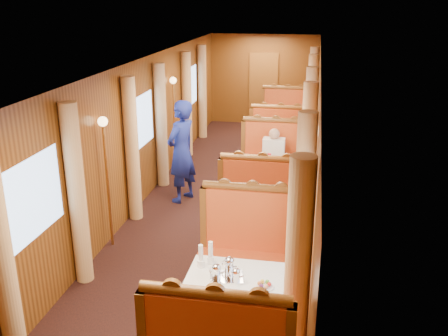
% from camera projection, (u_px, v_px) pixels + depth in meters
% --- Properties ---
extents(floor, '(3.00, 12.00, 0.01)m').
position_uv_depth(floor, '(226.00, 205.00, 8.82)').
color(floor, black).
rests_on(floor, ground).
extents(ceiling, '(3.00, 12.00, 0.01)m').
position_uv_depth(ceiling, '(226.00, 62.00, 8.00)').
color(ceiling, silver).
rests_on(ceiling, wall_left).
extents(wall_far, '(3.00, 0.01, 2.50)m').
position_uv_depth(wall_far, '(264.00, 80.00, 13.98)').
color(wall_far, brown).
rests_on(wall_far, floor).
extents(wall_left, '(0.01, 12.00, 2.50)m').
position_uv_depth(wall_left, '(141.00, 133.00, 8.67)').
color(wall_left, brown).
rests_on(wall_left, floor).
extents(wall_right, '(0.01, 12.00, 2.50)m').
position_uv_depth(wall_right, '(316.00, 141.00, 8.16)').
color(wall_right, brown).
rests_on(wall_right, floor).
extents(doorway_far, '(0.80, 0.04, 2.00)m').
position_uv_depth(doorway_far, '(263.00, 89.00, 14.04)').
color(doorway_far, brown).
rests_on(doorway_far, floor).
extents(table_near, '(1.05, 0.72, 0.75)m').
position_uv_depth(table_near, '(237.00, 306.00, 5.32)').
color(table_near, white).
rests_on(table_near, floor).
extents(banquette_near_aft, '(1.30, 0.55, 1.34)m').
position_uv_depth(banquette_near_aft, '(250.00, 256.00, 6.25)').
color(banquette_near_aft, red).
rests_on(banquette_near_aft, floor).
extents(table_mid, '(1.05, 0.72, 0.75)m').
position_uv_depth(table_mid, '(269.00, 188.00, 8.57)').
color(table_mid, white).
rests_on(table_mid, floor).
extents(banquette_mid_fwd, '(1.30, 0.55, 1.34)m').
position_uv_depth(banquette_mid_fwd, '(262.00, 209.00, 7.61)').
color(banquette_mid_fwd, red).
rests_on(banquette_mid_fwd, floor).
extents(banquette_mid_aft, '(1.30, 0.55, 1.34)m').
position_uv_depth(banquette_mid_aft, '(274.00, 166.00, 9.50)').
color(banquette_mid_aft, red).
rests_on(banquette_mid_aft, floor).
extents(table_far, '(1.05, 0.72, 0.75)m').
position_uv_depth(table_far, '(283.00, 135.00, 11.82)').
color(table_far, white).
rests_on(table_far, floor).
extents(banquette_far_fwd, '(1.30, 0.55, 1.34)m').
position_uv_depth(banquette_far_fwd, '(280.00, 145.00, 10.86)').
color(banquette_far_fwd, red).
rests_on(banquette_far_fwd, floor).
extents(banquette_far_aft, '(1.30, 0.55, 1.34)m').
position_uv_depth(banquette_far_aft, '(286.00, 122.00, 12.75)').
color(banquette_far_aft, red).
rests_on(banquette_far_aft, floor).
extents(tea_tray, '(0.38, 0.32, 0.01)m').
position_uv_depth(tea_tray, '(226.00, 277.00, 5.16)').
color(tea_tray, silver).
rests_on(tea_tray, table_near).
extents(teapot_left, '(0.17, 0.14, 0.13)m').
position_uv_depth(teapot_left, '(216.00, 273.00, 5.13)').
color(teapot_left, silver).
rests_on(teapot_left, tea_tray).
extents(teapot_right, '(0.16, 0.13, 0.12)m').
position_uv_depth(teapot_right, '(236.00, 277.00, 5.06)').
color(teapot_right, silver).
rests_on(teapot_right, tea_tray).
extents(teapot_back, '(0.21, 0.18, 0.14)m').
position_uv_depth(teapot_back, '(229.00, 267.00, 5.24)').
color(teapot_back, silver).
rests_on(teapot_back, tea_tray).
extents(fruit_plate, '(0.20, 0.20, 0.05)m').
position_uv_depth(fruit_plate, '(264.00, 285.00, 4.99)').
color(fruit_plate, white).
rests_on(fruit_plate, table_near).
extents(cup_inboard, '(0.08, 0.08, 0.26)m').
position_uv_depth(cup_inboard, '(201.00, 258.00, 5.33)').
color(cup_inboard, white).
rests_on(cup_inboard, table_near).
extents(cup_outboard, '(0.08, 0.08, 0.26)m').
position_uv_depth(cup_outboard, '(211.00, 255.00, 5.40)').
color(cup_outboard, white).
rests_on(cup_outboard, table_near).
extents(rose_vase_mid, '(0.06, 0.06, 0.36)m').
position_uv_depth(rose_vase_mid, '(269.00, 157.00, 8.40)').
color(rose_vase_mid, silver).
rests_on(rose_vase_mid, table_mid).
extents(rose_vase_far, '(0.06, 0.06, 0.36)m').
position_uv_depth(rose_vase_far, '(286.00, 112.00, 11.66)').
color(rose_vase_far, silver).
rests_on(rose_vase_far, table_far).
extents(window_left_near, '(0.01, 1.20, 0.90)m').
position_uv_depth(window_left_near, '(32.00, 199.00, 5.35)').
color(window_left_near, '#8BADD9').
rests_on(window_left_near, wall_left).
extents(curtain_left_near_a, '(0.22, 0.22, 2.35)m').
position_uv_depth(curtain_left_near_a, '(2.00, 258.00, 4.70)').
color(curtain_left_near_a, tan).
rests_on(curtain_left_near_a, floor).
extents(curtain_left_near_b, '(0.22, 0.22, 2.35)m').
position_uv_depth(curtain_left_near_b, '(77.00, 196.00, 6.14)').
color(curtain_left_near_b, tan).
rests_on(curtain_left_near_b, floor).
extents(window_right_near, '(0.01, 1.20, 0.90)m').
position_uv_depth(window_right_near, '(313.00, 220.00, 4.84)').
color(window_right_near, '#8BADD9').
rests_on(window_right_near, wall_right).
extents(curtain_right_near_a, '(0.22, 0.22, 2.35)m').
position_uv_depth(curtain_right_near_a, '(297.00, 288.00, 4.23)').
color(curtain_right_near_a, tan).
rests_on(curtain_right_near_a, floor).
extents(curtain_right_near_b, '(0.22, 0.22, 2.35)m').
position_uv_depth(curtain_right_near_b, '(303.00, 213.00, 5.68)').
color(curtain_right_near_b, tan).
rests_on(curtain_right_near_b, floor).
extents(window_left_mid, '(0.01, 1.20, 0.90)m').
position_uv_depth(window_left_mid, '(141.00, 121.00, 8.60)').
color(window_left_mid, '#8BADD9').
rests_on(window_left_mid, wall_left).
extents(curtain_left_mid_a, '(0.22, 0.22, 2.35)m').
position_uv_depth(curtain_left_mid_a, '(132.00, 150.00, 7.95)').
color(curtain_left_mid_a, tan).
rests_on(curtain_left_mid_a, floor).
extents(curtain_left_mid_b, '(0.22, 0.22, 2.35)m').
position_uv_depth(curtain_left_mid_b, '(161.00, 126.00, 9.39)').
color(curtain_left_mid_b, tan).
rests_on(curtain_left_mid_b, floor).
extents(window_right_mid, '(0.01, 1.20, 0.90)m').
position_uv_depth(window_right_mid, '(316.00, 129.00, 8.09)').
color(window_right_mid, '#8BADD9').
rests_on(window_right_mid, wall_right).
extents(curtain_right_mid_a, '(0.22, 0.22, 2.35)m').
position_uv_depth(curtain_right_mid_a, '(307.00, 160.00, 7.48)').
color(curtain_right_mid_a, tan).
rests_on(curtain_right_mid_a, floor).
extents(curtain_right_mid_b, '(0.22, 0.22, 2.35)m').
position_uv_depth(curtain_right_mid_b, '(309.00, 133.00, 8.93)').
color(curtain_right_mid_b, tan).
rests_on(curtain_right_mid_b, floor).
extents(window_left_far, '(0.01, 1.20, 0.90)m').
position_uv_depth(window_left_far, '(190.00, 87.00, 11.85)').
color(window_left_far, '#8BADD9').
rests_on(window_left_far, wall_left).
extents(curtain_left_far_a, '(0.22, 0.22, 2.35)m').
position_uv_depth(curtain_left_far_a, '(187.00, 105.00, 11.20)').
color(curtain_left_far_a, tan).
rests_on(curtain_left_far_a, floor).
extents(curtain_left_far_b, '(0.22, 0.22, 2.35)m').
position_uv_depth(curtain_left_far_b, '(202.00, 92.00, 12.64)').
color(curtain_left_far_b, tan).
rests_on(curtain_left_far_b, floor).
extents(window_right_far, '(0.01, 1.20, 0.90)m').
position_uv_depth(window_right_far, '(317.00, 91.00, 11.34)').
color(window_right_far, '#8BADD9').
rests_on(window_right_far, wall_right).
extents(curtain_right_far_a, '(0.22, 0.22, 2.35)m').
position_uv_depth(curtain_right_far_a, '(311.00, 110.00, 10.73)').
color(curtain_right_far_a, tan).
rests_on(curtain_right_far_a, floor).
extents(curtain_right_far_b, '(0.22, 0.22, 2.35)m').
position_uv_depth(curtain_right_far_b, '(312.00, 96.00, 12.18)').
color(curtain_right_far_b, tan).
rests_on(curtain_right_far_b, floor).
extents(sconce_left_fore, '(0.14, 0.14, 1.95)m').
position_uv_depth(sconce_left_fore, '(106.00, 156.00, 6.98)').
color(sconce_left_fore, '#BF8C3F').
rests_on(sconce_left_fore, floor).
extents(sconce_right_fore, '(0.14, 0.14, 1.95)m').
position_uv_depth(sconce_right_fore, '(308.00, 168.00, 6.50)').
color(sconce_right_fore, '#BF8C3F').
rests_on(sconce_right_fore, floor).
extents(sconce_left_aft, '(0.14, 0.14, 1.95)m').
position_uv_depth(sconce_left_aft, '(174.00, 105.00, 10.23)').
color(sconce_left_aft, '#BF8C3F').
rests_on(sconce_left_aft, floor).
extents(sconce_right_aft, '(0.14, 0.14, 1.95)m').
position_uv_depth(sconce_right_aft, '(312.00, 110.00, 9.75)').
color(sconce_right_aft, '#BF8C3F').
rests_on(sconce_right_aft, floor).
extents(steward, '(0.66, 0.78, 1.83)m').
position_uv_depth(steward, '(181.00, 152.00, 8.75)').
color(steward, navy).
rests_on(steward, floor).
extents(passenger, '(0.40, 0.44, 0.76)m').
position_uv_depth(passenger, '(273.00, 154.00, 9.20)').
color(passenger, beige).
rests_on(passenger, banquette_mid_aft).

